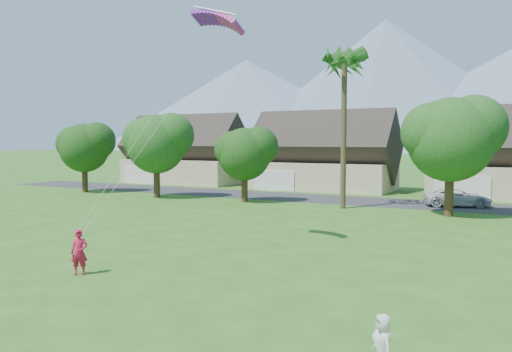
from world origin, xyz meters
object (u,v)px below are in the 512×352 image
Objects in this scene: kite_flyer at (79,252)px; watcher at (383,345)px; parked_car at (458,198)px; parafoil_kite at (219,18)px.

kite_flyer is 1.26× the size of watcher.
kite_flyer is 13.19m from watcher.
kite_flyer reaches higher than watcher.
parked_car is 26.51m from parafoil_kite.
watcher is (12.86, -2.94, -0.19)m from kite_flyer.
kite_flyer is at bearing -100.62° from parafoil_kite.
parked_car is (10.99, 29.60, -0.18)m from kite_flyer.
parked_car is at bearing 143.98° from watcher.
watcher is 17.90m from parafoil_kite.
kite_flyer is 0.35× the size of parked_car.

